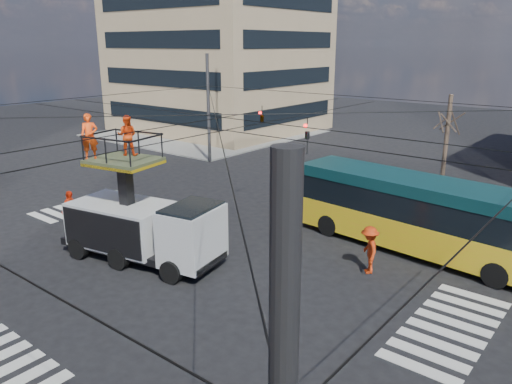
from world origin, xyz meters
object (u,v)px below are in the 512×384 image
at_px(utility_truck, 143,215).
at_px(flagger, 369,250).
at_px(city_bus, 424,214).
at_px(traffic_cone, 104,222).
at_px(worker_ground, 70,210).

distance_m(utility_truck, flagger, 9.14).
xyz_separation_m(utility_truck, city_bus, (8.61, 7.99, -0.28)).
bearing_deg(city_bus, flagger, -99.44).
height_order(city_bus, traffic_cone, city_bus).
xyz_separation_m(utility_truck, worker_ground, (-5.76, 0.15, -1.05)).
xyz_separation_m(city_bus, worker_ground, (-14.36, -7.84, -0.77)).
bearing_deg(flagger, utility_truck, -96.65).
xyz_separation_m(worker_ground, flagger, (13.51, 4.58, 0.00)).
bearing_deg(worker_ground, flagger, -91.36).
relative_size(utility_truck, flagger, 3.82).
relative_size(utility_truck, city_bus, 0.62).
relative_size(city_bus, flagger, 6.20).
distance_m(utility_truck, city_bus, 11.75).
distance_m(traffic_cone, flagger, 12.77).
distance_m(city_bus, traffic_cone, 14.85).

